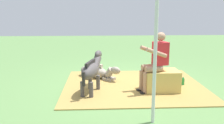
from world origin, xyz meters
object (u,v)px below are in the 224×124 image
Objects in this scene: pony_standing at (91,70)px; pony_lying at (96,72)px; person_seated at (155,59)px; hay_bale at (161,81)px; soda_bottle at (183,81)px; tent_pole_left at (155,50)px.

pony_standing is 1.08× the size of pony_lying.
pony_standing is 1.23m from pony_lying.
hay_bale is at bearing -170.19° from person_seated.
pony_lying is at bearing -37.71° from hay_bale.
hay_bale is at bearing 30.78° from soda_bottle.
person_seated is at bearing 9.81° from hay_bale.
tent_pole_left reaches higher than pony_lying.
tent_pole_left reaches higher than hay_bale.
hay_bale is 0.78m from soda_bottle.
tent_pole_left is at bearing 76.51° from person_seated.
soda_bottle is at bearing -152.91° from person_seated.
hay_bale reaches higher than soda_bottle.
pony_lying is (-0.09, -1.18, -0.34)m from pony_standing.
pony_lying is at bearing -70.40° from tent_pole_left.
person_seated reaches higher than pony_lying.
hay_bale is 0.56× the size of person_seated.
person_seated is 1.14× the size of pony_lying.
pony_lying is 0.49× the size of tent_pole_left.
pony_standing is at bearing -56.00° from tent_pole_left.
person_seated is 1.48m from pony_standing.
soda_bottle is at bearing 160.10° from pony_lying.
pony_lying is at bearing -41.55° from person_seated.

